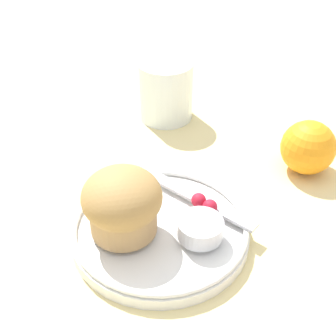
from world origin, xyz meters
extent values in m
plane|color=beige|center=(0.00, 0.00, 0.00)|extent=(3.00, 3.00, 0.00)
cylinder|color=white|center=(0.00, -0.02, 0.01)|extent=(0.19, 0.19, 0.01)
torus|color=white|center=(0.00, -0.02, 0.02)|extent=(0.19, 0.19, 0.01)
cylinder|color=tan|center=(-0.02, -0.05, 0.04)|extent=(0.07, 0.07, 0.04)
ellipsoid|color=#A87F47|center=(-0.02, -0.05, 0.06)|extent=(0.08, 0.08, 0.06)
cylinder|color=silver|center=(0.04, 0.00, 0.03)|extent=(0.05, 0.05, 0.02)
cylinder|color=beige|center=(0.04, 0.00, 0.04)|extent=(0.04, 0.04, 0.00)
sphere|color=#B7192D|center=(0.01, 0.03, 0.03)|extent=(0.02, 0.02, 0.02)
sphere|color=#B7192D|center=(0.03, 0.03, 0.03)|extent=(0.02, 0.02, 0.02)
cube|color=#B7B7BC|center=(0.00, 0.04, 0.02)|extent=(0.16, 0.03, 0.00)
sphere|color=orange|center=(0.05, 0.20, 0.03)|extent=(0.07, 0.07, 0.07)
cylinder|color=silver|center=(-0.17, 0.17, 0.04)|extent=(0.08, 0.08, 0.09)
camera|label=1|loc=(0.25, -0.27, 0.37)|focal=50.00mm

